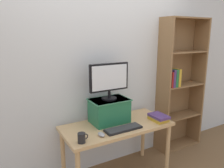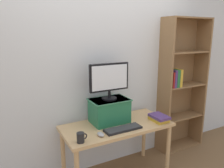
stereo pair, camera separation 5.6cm
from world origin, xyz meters
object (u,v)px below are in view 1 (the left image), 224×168
riser_box (109,110)px  desk (117,131)px  computer_mouse (101,134)px  bookshelf_unit (179,84)px  keyboard (123,129)px  computer_monitor (109,79)px  book_stack (159,118)px  coffee_mug (82,138)px

riser_box → desk: bearing=-69.8°
computer_mouse → bookshelf_unit: bearing=15.4°
riser_box → keyboard: riser_box is taller
computer_monitor → computer_mouse: 0.63m
riser_box → book_stack: riser_box is taller
desk → computer_monitor: size_ratio=2.61×
riser_box → keyboard: size_ratio=1.07×
computer_mouse → coffee_mug: (-0.23, -0.03, 0.03)m
bookshelf_unit → computer_monitor: size_ratio=4.02×
computer_mouse → coffee_mug: 0.23m
desk → computer_monitor: bearing=110.4°
bookshelf_unit → riser_box: (-1.27, -0.13, -0.14)m
keyboard → riser_box: bearing=96.1°
computer_monitor → keyboard: (0.03, -0.27, -0.51)m
computer_mouse → book_stack: bearing=1.8°
bookshelf_unit → coffee_mug: size_ratio=18.11×
bookshelf_unit → computer_mouse: size_ratio=18.85×
computer_monitor → computer_mouse: (-0.25, -0.28, -0.51)m
keyboard → book_stack: book_stack is taller
bookshelf_unit → book_stack: bookshelf_unit is taller
computer_mouse → coffee_mug: bearing=-172.4°
computer_monitor → book_stack: bearing=-25.5°
desk → coffee_mug: (-0.52, -0.20, 0.14)m
keyboard → book_stack: 0.52m
bookshelf_unit → computer_mouse: 1.60m
book_stack → coffee_mug: 1.02m
computer_mouse → riser_box: bearing=48.6°
computer_mouse → book_stack: (0.79, 0.03, 0.02)m
keyboard → coffee_mug: bearing=-174.7°
bookshelf_unit → book_stack: size_ratio=8.19×
desk → book_stack: (0.50, -0.15, 0.13)m
riser_box → computer_mouse: bearing=-131.4°
bookshelf_unit → keyboard: bearing=-162.0°
bookshelf_unit → keyboard: 1.34m
bookshelf_unit → coffee_mug: (-1.75, -0.45, -0.24)m
bookshelf_unit → book_stack: 0.87m
bookshelf_unit → keyboard: size_ratio=4.59×
bookshelf_unit → computer_monitor: 1.30m
computer_monitor → keyboard: bearing=-83.8°
bookshelf_unit → riser_box: bookshelf_unit is taller
coffee_mug → riser_box: bearing=33.4°
desk → keyboard: keyboard is taller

